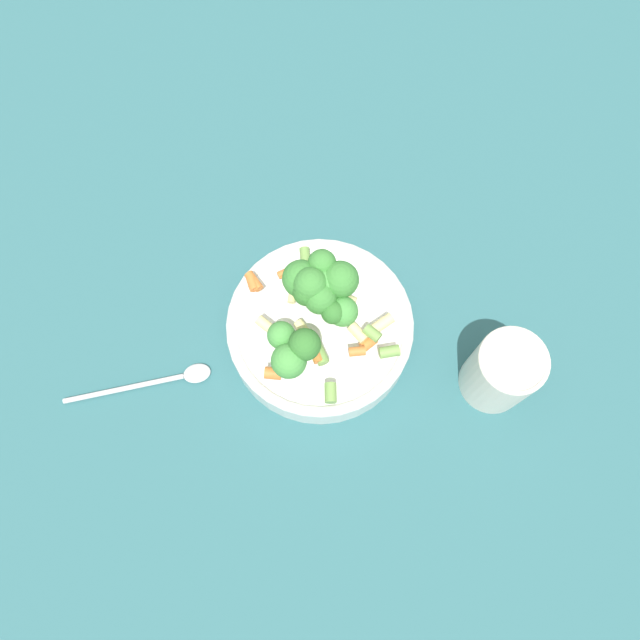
{
  "coord_description": "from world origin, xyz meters",
  "views": [
    {
      "loc": [
        -0.21,
        0.15,
        0.8
      ],
      "look_at": [
        0.0,
        0.0,
        0.06
      ],
      "focal_mm": 35.0,
      "sensor_mm": 36.0,
      "label": 1
    }
  ],
  "objects": [
    {
      "name": "bowl",
      "position": [
        0.0,
        0.0,
        0.03
      ],
      "size": [
        0.24,
        0.24,
        0.05
      ],
      "color": "white",
      "rests_on": "ground_plane"
    },
    {
      "name": "spoon",
      "position": [
        0.06,
        0.2,
        0.01
      ],
      "size": [
        0.09,
        0.18,
        0.01
      ],
      "rotation": [
        0.0,
        0.0,
        10.61
      ],
      "color": "silver",
      "rests_on": "ground_plane"
    },
    {
      "name": "pasta_salad",
      "position": [
        0.01,
        -0.0,
        0.1
      ],
      "size": [
        0.2,
        0.17,
        0.08
      ],
      "color": "#8CB766",
      "rests_on": "bowl"
    },
    {
      "name": "cup",
      "position": [
        -0.18,
        -0.15,
        0.06
      ],
      "size": [
        0.08,
        0.08,
        0.11
      ],
      "color": "silver",
      "rests_on": "ground_plane"
    },
    {
      "name": "ground_plane",
      "position": [
        0.0,
        0.0,
        0.0
      ],
      "size": [
        3.0,
        3.0,
        0.0
      ],
      "primitive_type": "plane",
      "color": "#2D6066"
    }
  ]
}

